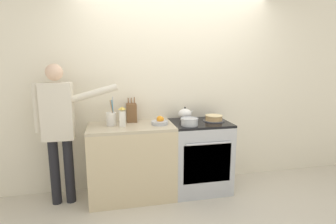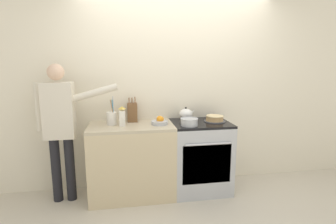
{
  "view_description": "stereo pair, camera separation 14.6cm",
  "coord_description": "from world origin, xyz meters",
  "px_view_note": "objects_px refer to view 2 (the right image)",
  "views": [
    {
      "loc": [
        -0.84,
        -2.79,
        1.65
      ],
      "look_at": [
        -0.17,
        0.27,
        1.06
      ],
      "focal_mm": 28.0,
      "sensor_mm": 36.0,
      "label": 1
    },
    {
      "loc": [
        -0.7,
        -2.82,
        1.65
      ],
      "look_at": [
        -0.17,
        0.27,
        1.06
      ],
      "focal_mm": 28.0,
      "sensor_mm": 36.0,
      "label": 2
    }
  ],
  "objects_px": {
    "stove_range": "(200,156)",
    "utensil_crock": "(112,118)",
    "tea_kettle": "(186,114)",
    "fruit_bowl": "(160,121)",
    "layer_cake": "(215,119)",
    "mixing_bowl": "(189,122)",
    "knife_block": "(132,112)",
    "milk_carton": "(122,117)",
    "person_baker": "(60,121)"
  },
  "relations": [
    {
      "from": "knife_block",
      "to": "person_baker",
      "type": "bearing_deg",
      "value": -167.55
    },
    {
      "from": "utensil_crock",
      "to": "person_baker",
      "type": "distance_m",
      "value": 0.58
    },
    {
      "from": "mixing_bowl",
      "to": "knife_block",
      "type": "distance_m",
      "value": 0.75
    },
    {
      "from": "mixing_bowl",
      "to": "milk_carton",
      "type": "height_order",
      "value": "milk_carton"
    },
    {
      "from": "milk_carton",
      "to": "stove_range",
      "type": "bearing_deg",
      "value": 1.9
    },
    {
      "from": "person_baker",
      "to": "mixing_bowl",
      "type": "bearing_deg",
      "value": -0.29
    },
    {
      "from": "stove_range",
      "to": "utensil_crock",
      "type": "height_order",
      "value": "utensil_crock"
    },
    {
      "from": "layer_cake",
      "to": "knife_block",
      "type": "height_order",
      "value": "knife_block"
    },
    {
      "from": "utensil_crock",
      "to": "person_baker",
      "type": "height_order",
      "value": "person_baker"
    },
    {
      "from": "mixing_bowl",
      "to": "utensil_crock",
      "type": "distance_m",
      "value": 0.94
    },
    {
      "from": "fruit_bowl",
      "to": "person_baker",
      "type": "xyz_separation_m",
      "value": [
        -1.16,
        0.04,
        0.03
      ]
    },
    {
      "from": "layer_cake",
      "to": "tea_kettle",
      "type": "xyz_separation_m",
      "value": [
        -0.34,
        0.15,
        0.04
      ]
    },
    {
      "from": "stove_range",
      "to": "milk_carton",
      "type": "xyz_separation_m",
      "value": [
        -0.98,
        -0.03,
        0.57
      ]
    },
    {
      "from": "layer_cake",
      "to": "utensil_crock",
      "type": "height_order",
      "value": "utensil_crock"
    },
    {
      "from": "utensil_crock",
      "to": "fruit_bowl",
      "type": "xyz_separation_m",
      "value": [
        0.58,
        -0.08,
        -0.04
      ]
    },
    {
      "from": "utensil_crock",
      "to": "knife_block",
      "type": "bearing_deg",
      "value": 29.59
    },
    {
      "from": "layer_cake",
      "to": "tea_kettle",
      "type": "relative_size",
      "value": 1.27
    },
    {
      "from": "layer_cake",
      "to": "utensil_crock",
      "type": "distance_m",
      "value": 1.29
    },
    {
      "from": "utensil_crock",
      "to": "mixing_bowl",
      "type": "bearing_deg",
      "value": -12.84
    },
    {
      "from": "utensil_crock",
      "to": "milk_carton",
      "type": "height_order",
      "value": "utensil_crock"
    },
    {
      "from": "fruit_bowl",
      "to": "stove_range",
      "type": "bearing_deg",
      "value": 3.28
    },
    {
      "from": "knife_block",
      "to": "milk_carton",
      "type": "height_order",
      "value": "knife_block"
    },
    {
      "from": "stove_range",
      "to": "tea_kettle",
      "type": "distance_m",
      "value": 0.57
    },
    {
      "from": "mixing_bowl",
      "to": "layer_cake",
      "type": "bearing_deg",
      "value": 23.6
    },
    {
      "from": "stove_range",
      "to": "utensil_crock",
      "type": "xyz_separation_m",
      "value": [
        -1.1,
        0.05,
        0.54
      ]
    },
    {
      "from": "mixing_bowl",
      "to": "person_baker",
      "type": "relative_size",
      "value": 0.13
    },
    {
      "from": "knife_block",
      "to": "person_baker",
      "type": "height_order",
      "value": "person_baker"
    },
    {
      "from": "mixing_bowl",
      "to": "fruit_bowl",
      "type": "relative_size",
      "value": 1.06
    },
    {
      "from": "layer_cake",
      "to": "person_baker",
      "type": "xyz_separation_m",
      "value": [
        -1.87,
        0.0,
        0.04
      ]
    },
    {
      "from": "mixing_bowl",
      "to": "person_baker",
      "type": "xyz_separation_m",
      "value": [
        -1.5,
        0.17,
        0.03
      ]
    },
    {
      "from": "stove_range",
      "to": "layer_cake",
      "type": "xyz_separation_m",
      "value": [
        0.19,
        0.01,
        0.49
      ]
    },
    {
      "from": "layer_cake",
      "to": "milk_carton",
      "type": "bearing_deg",
      "value": -177.94
    },
    {
      "from": "stove_range",
      "to": "person_baker",
      "type": "xyz_separation_m",
      "value": [
        -1.69,
        0.01,
        0.53
      ]
    },
    {
      "from": "layer_cake",
      "to": "mixing_bowl",
      "type": "bearing_deg",
      "value": -156.4
    },
    {
      "from": "stove_range",
      "to": "person_baker",
      "type": "relative_size",
      "value": 0.55
    },
    {
      "from": "layer_cake",
      "to": "fruit_bowl",
      "type": "height_order",
      "value": "fruit_bowl"
    },
    {
      "from": "knife_block",
      "to": "utensil_crock",
      "type": "xyz_separation_m",
      "value": [
        -0.25,
        -0.14,
        -0.04
      ]
    },
    {
      "from": "knife_block",
      "to": "milk_carton",
      "type": "bearing_deg",
      "value": -118.86
    },
    {
      "from": "tea_kettle",
      "to": "fruit_bowl",
      "type": "xyz_separation_m",
      "value": [
        -0.37,
        -0.19,
        -0.03
      ]
    },
    {
      "from": "layer_cake",
      "to": "utensil_crock",
      "type": "xyz_separation_m",
      "value": [
        -1.29,
        0.04,
        0.05
      ]
    },
    {
      "from": "fruit_bowl",
      "to": "milk_carton",
      "type": "bearing_deg",
      "value": -179.72
    },
    {
      "from": "knife_block",
      "to": "person_baker",
      "type": "relative_size",
      "value": 0.19
    },
    {
      "from": "layer_cake",
      "to": "knife_block",
      "type": "bearing_deg",
      "value": 169.79
    },
    {
      "from": "fruit_bowl",
      "to": "mixing_bowl",
      "type": "bearing_deg",
      "value": -20.38
    },
    {
      "from": "tea_kettle",
      "to": "milk_carton",
      "type": "bearing_deg",
      "value": -166.64
    },
    {
      "from": "stove_range",
      "to": "person_baker",
      "type": "height_order",
      "value": "person_baker"
    },
    {
      "from": "tea_kettle",
      "to": "mixing_bowl",
      "type": "xyz_separation_m",
      "value": [
        -0.04,
        -0.32,
        -0.03
      ]
    },
    {
      "from": "stove_range",
      "to": "fruit_bowl",
      "type": "relative_size",
      "value": 4.49
    },
    {
      "from": "layer_cake",
      "to": "utensil_crock",
      "type": "relative_size",
      "value": 0.79
    },
    {
      "from": "mixing_bowl",
      "to": "person_baker",
      "type": "bearing_deg",
      "value": 173.61
    }
  ]
}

